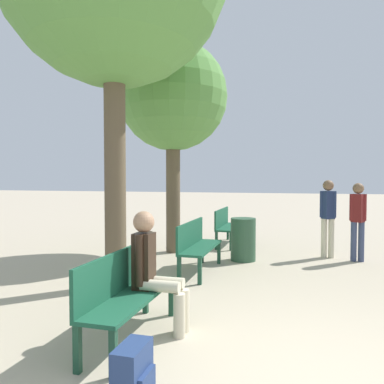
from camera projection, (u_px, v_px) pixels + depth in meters
bench_row_0 at (125, 288)px, 3.94m from camera, size 0.43×1.61×0.91m
bench_row_1 at (196, 242)px, 6.75m from camera, size 0.43×1.61×0.91m
bench_row_2 at (226, 224)px, 9.55m from camera, size 0.43×1.61×0.91m
tree_row_1 at (173, 98)px, 8.47m from camera, size 2.47×2.47×4.80m
person_seated at (154, 268)px, 4.12m from camera, size 0.62×0.35×1.33m
backpack at (133, 375)px, 2.82m from camera, size 0.24×0.37×0.45m
pedestrian_near at (328, 213)px, 7.96m from camera, size 0.34×0.29×1.66m
pedestrian_mid at (358, 217)px, 7.59m from camera, size 0.32×0.27×1.60m
trash_bin at (243, 239)px, 7.70m from camera, size 0.51×0.51×0.88m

